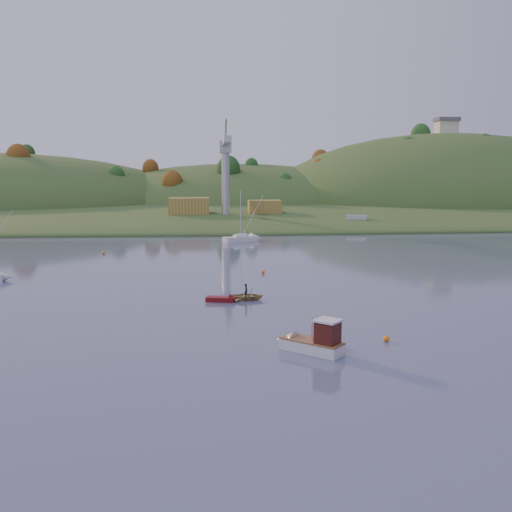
{
  "coord_description": "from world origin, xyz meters",
  "views": [
    {
      "loc": [
        -3.39,
        -35.04,
        13.64
      ],
      "look_at": [
        2.86,
        36.02,
        3.36
      ],
      "focal_mm": 40.0,
      "sensor_mm": 36.0,
      "label": 1
    }
  ],
  "objects": [
    {
      "name": "hill_center",
      "position": [
        10.0,
        210.0,
        0.0
      ],
      "size": [
        140.0,
        120.0,
        36.0
      ],
      "primitive_type": "ellipsoid",
      "color": "#2E4E1F",
      "rests_on": "ground"
    },
    {
      "name": "hillside_trees",
      "position": [
        0.0,
        185.0,
        0.0
      ],
      "size": [
        280.0,
        50.0,
        32.0
      ],
      "primitive_type": null,
      "color": "#1A4719",
      "rests_on": "ground"
    },
    {
      "name": "wharf",
      "position": [
        5.0,
        122.0,
        1.2
      ],
      "size": [
        42.0,
        16.0,
        2.4
      ],
      "primitive_type": "cube",
      "color": "slate",
      "rests_on": "ground"
    },
    {
      "name": "ground",
      "position": [
        0.0,
        0.0,
        0.0
      ],
      "size": [
        500.0,
        500.0,
        0.0
      ],
      "primitive_type": "plane",
      "color": "#37405B",
      "rests_on": "ground"
    },
    {
      "name": "canoe",
      "position": [
        0.88,
        25.82,
        0.39
      ],
      "size": [
        3.8,
        2.73,
        0.78
      ],
      "primitive_type": "imported",
      "rotation": [
        0.0,
        0.0,
        1.56
      ],
      "color": "#9E8C57",
      "rests_on": "ground"
    },
    {
      "name": "fishing_boat",
      "position": [
        4.35,
        7.22,
        0.82
      ],
      "size": [
        5.52,
        5.22,
        3.7
      ],
      "rotation": [
        0.0,
        0.0,
        2.41
      ],
      "color": "silver",
      "rests_on": "ground"
    },
    {
      "name": "shore_slope",
      "position": [
        0.0,
        165.0,
        0.0
      ],
      "size": [
        640.0,
        150.0,
        7.0
      ],
      "primitive_type": "ellipsoid",
      "color": "#2E4E1F",
      "rests_on": "ground"
    },
    {
      "name": "sailboat_far",
      "position": [
        3.64,
        80.44,
        0.69
      ],
      "size": [
        7.66,
        5.31,
        10.32
      ],
      "rotation": [
        0.0,
        0.0,
        0.46
      ],
      "color": "white",
      "rests_on": "ground"
    },
    {
      "name": "hilltop_house",
      "position": [
        95.0,
        195.0,
        33.4
      ],
      "size": [
        9.0,
        7.0,
        6.45
      ],
      "color": "beige",
      "rests_on": "hill_right"
    },
    {
      "name": "work_vessel",
      "position": [
        35.0,
        108.0,
        1.14
      ],
      "size": [
        13.19,
        7.43,
        3.21
      ],
      "rotation": [
        0.0,
        0.0,
        -0.25
      ],
      "color": "#505869",
      "rests_on": "ground"
    },
    {
      "name": "buoy_0",
      "position": [
        11.24,
        9.14,
        0.25
      ],
      "size": [
        0.5,
        0.5,
        0.5
      ],
      "primitive_type": "sphere",
      "color": "orange",
      "rests_on": "ground"
    },
    {
      "name": "shed_east",
      "position": [
        13.0,
        124.0,
        4.4
      ],
      "size": [
        9.0,
        7.0,
        4.0
      ],
      "primitive_type": "cube",
      "color": "olive",
      "rests_on": "wharf"
    },
    {
      "name": "shed_west",
      "position": [
        -8.0,
        123.0,
        4.8
      ],
      "size": [
        11.0,
        8.0,
        4.8
      ],
      "primitive_type": "cube",
      "color": "olive",
      "rests_on": "wharf"
    },
    {
      "name": "dock_crane",
      "position": [
        2.0,
        118.39,
        17.17
      ],
      "size": [
        3.2,
        28.0,
        20.3
      ],
      "color": "#B7B7BC",
      "rests_on": "wharf"
    },
    {
      "name": "far_shore",
      "position": [
        0.0,
        230.0,
        0.0
      ],
      "size": [
        620.0,
        220.0,
        1.5
      ],
      "primitive_type": "cube",
      "color": "#2E4E1F",
      "rests_on": "ground"
    },
    {
      "name": "hill_right",
      "position": [
        95.0,
        195.0,
        0.0
      ],
      "size": [
        150.0,
        130.0,
        60.0
      ],
      "primitive_type": "ellipsoid",
      "color": "#2E4E1F",
      "rests_on": "ground"
    },
    {
      "name": "paddler",
      "position": [
        0.88,
        25.82,
        0.77
      ],
      "size": [
        0.38,
        0.57,
        1.54
      ],
      "primitive_type": "imported",
      "rotation": [
        0.0,
        0.0,
        1.56
      ],
      "color": "black",
      "rests_on": "ground"
    },
    {
      "name": "red_tender",
      "position": [
        -1.28,
        25.13,
        0.25
      ],
      "size": [
        3.75,
        1.91,
        1.22
      ],
      "rotation": [
        0.0,
        0.0,
        -0.2
      ],
      "color": "#610D0F",
      "rests_on": "ground"
    },
    {
      "name": "buoy_3",
      "position": [
        -21.01,
        63.66,
        0.25
      ],
      "size": [
        0.5,
        0.5,
        0.5
      ],
      "primitive_type": "sphere",
      "color": "orange",
      "rests_on": "ground"
    },
    {
      "name": "buoy_1",
      "position": [
        4.37,
        42.13,
        0.25
      ],
      "size": [
        0.5,
        0.5,
        0.5
      ],
      "primitive_type": "sphere",
      "color": "orange",
      "rests_on": "ground"
    }
  ]
}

